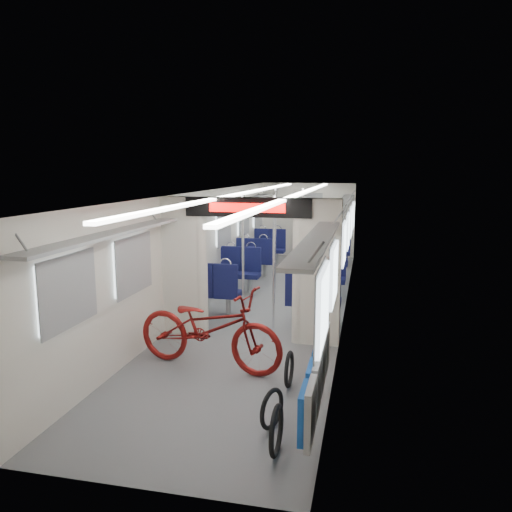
% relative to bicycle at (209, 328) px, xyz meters
% --- Properties ---
extents(carriage, '(12.00, 12.02, 2.31)m').
position_rel_bicycle_xyz_m(carriage, '(0.26, 3.03, 0.92)').
color(carriage, '#515456').
rests_on(carriage, ground).
extents(bicycle, '(2.30, 1.16, 1.15)m').
position_rel_bicycle_xyz_m(bicycle, '(0.00, 0.00, 0.00)').
color(bicycle, maroon).
rests_on(bicycle, ground).
extents(flip_bench, '(0.12, 2.13, 0.55)m').
position_rel_bicycle_xyz_m(flip_bench, '(1.62, -1.31, 0.00)').
color(flip_bench, gray).
rests_on(flip_bench, carriage).
extents(bike_hoop_a, '(0.06, 0.52, 0.51)m').
position_rel_bicycle_xyz_m(bike_hoop_a, '(1.30, -1.94, -0.34)').
color(bike_hoop_a, black).
rests_on(bike_hoop_a, ground).
extents(bike_hoop_b, '(0.20, 0.44, 0.45)m').
position_rel_bicycle_xyz_m(bike_hoop_b, '(1.16, -1.45, -0.37)').
color(bike_hoop_b, black).
rests_on(bike_hoop_b, ground).
extents(bike_hoop_c, '(0.07, 0.47, 0.47)m').
position_rel_bicycle_xyz_m(bike_hoop_c, '(1.18, -0.39, -0.36)').
color(bike_hoop_c, black).
rests_on(bike_hoop_c, ground).
extents(seat_bay_near_left, '(0.93, 2.16, 1.12)m').
position_rel_bicycle_xyz_m(seat_bay_near_left, '(-0.67, 3.39, -0.02)').
color(seat_bay_near_left, '#0C0F38').
rests_on(seat_bay_near_left, ground).
extents(seat_bay_near_right, '(0.96, 2.32, 1.18)m').
position_rel_bicycle_xyz_m(seat_bay_near_right, '(1.20, 3.27, -0.00)').
color(seat_bay_near_right, '#0C0F38').
rests_on(seat_bay_near_right, ground).
extents(seat_bay_far_left, '(0.93, 2.16, 1.13)m').
position_rel_bicycle_xyz_m(seat_bay_far_left, '(-0.67, 6.84, -0.02)').
color(seat_bay_far_left, '#0C0F38').
rests_on(seat_bay_far_left, ground).
extents(seat_bay_far_right, '(0.91, 2.06, 1.10)m').
position_rel_bicycle_xyz_m(seat_bay_far_right, '(1.20, 6.91, -0.03)').
color(seat_bay_far_right, '#0C0F38').
rests_on(seat_bay_far_right, ground).
extents(stanchion_near_left, '(0.05, 0.05, 2.30)m').
position_rel_bicycle_xyz_m(stanchion_near_left, '(-0.02, 2.04, 0.57)').
color(stanchion_near_left, silver).
rests_on(stanchion_near_left, ground).
extents(stanchion_near_right, '(0.04, 0.04, 2.30)m').
position_rel_bicycle_xyz_m(stanchion_near_right, '(0.55, 1.91, 0.57)').
color(stanchion_near_right, silver).
rests_on(stanchion_near_right, ground).
extents(stanchion_far_left, '(0.04, 0.04, 2.30)m').
position_rel_bicycle_xyz_m(stanchion_far_left, '(0.04, 4.86, 0.57)').
color(stanchion_far_left, silver).
rests_on(stanchion_far_left, ground).
extents(stanchion_far_right, '(0.04, 0.04, 2.30)m').
position_rel_bicycle_xyz_m(stanchion_far_right, '(0.63, 5.05, 0.57)').
color(stanchion_far_right, silver).
rests_on(stanchion_far_right, ground).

